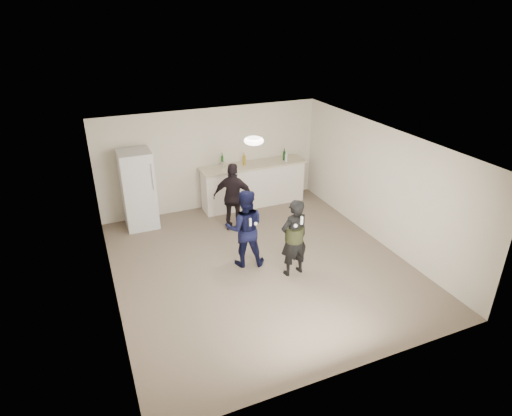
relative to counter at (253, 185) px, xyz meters
name	(u,v)px	position (x,y,z in m)	size (l,w,h in m)	color
floor	(260,264)	(-0.97, -2.67, -0.53)	(6.00, 6.00, 0.00)	#6B5B4C
ceiling	(260,142)	(-0.97, -2.67, 1.98)	(6.00, 6.00, 0.00)	silver
wall_back	(212,159)	(-0.97, 0.33, 0.72)	(6.00, 6.00, 0.00)	beige
wall_front	(353,300)	(-0.97, -5.67, 0.72)	(6.00, 6.00, 0.00)	beige
wall_left	(106,235)	(-3.72, -2.67, 0.72)	(6.00, 6.00, 0.00)	beige
wall_right	(381,185)	(1.78, -2.67, 0.72)	(6.00, 6.00, 0.00)	beige
counter	(253,185)	(0.00, 0.00, 0.00)	(2.60, 0.56, 1.05)	white
counter_top	(253,165)	(0.00, 0.00, 0.55)	(2.68, 0.64, 0.04)	beige
fridge	(138,190)	(-2.83, -0.07, 0.38)	(0.70, 0.70, 1.80)	silver
fridge_handle	(152,177)	(-2.55, -0.44, 0.78)	(0.02, 0.02, 0.60)	silver
ceiling_dome	(254,141)	(-0.97, -2.37, 1.93)	(0.36, 0.36, 0.16)	white
shaker	(223,164)	(-0.77, 0.05, 0.65)	(0.08, 0.08, 0.17)	silver
man	(245,228)	(-1.22, -2.52, 0.26)	(0.76, 0.59, 1.57)	#0F1342
woman	(294,238)	(-0.51, -3.19, 0.24)	(0.56, 0.37, 1.54)	black
camo_shorts	(294,234)	(-0.51, -3.19, 0.32)	(0.34, 0.34, 0.28)	#313919
spectator	(234,197)	(-0.92, -1.08, 0.27)	(0.93, 0.39, 1.58)	black
remote_man	(250,222)	(-1.22, -2.80, 0.53)	(0.04, 0.04, 0.15)	white
nunchuk_man	(256,224)	(-1.10, -2.77, 0.45)	(0.07, 0.07, 0.07)	white
remote_woman	(302,220)	(-0.51, -3.44, 0.72)	(0.04, 0.04, 0.15)	white
nunchuk_woman	(296,226)	(-0.61, -3.41, 0.62)	(0.07, 0.07, 0.07)	white
bottle_cluster	(258,159)	(0.14, 0.01, 0.68)	(1.68, 0.29, 0.29)	olive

